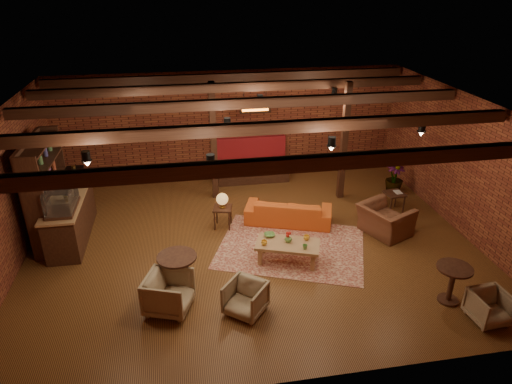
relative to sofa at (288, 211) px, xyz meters
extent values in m
plane|color=#361D0D|center=(-1.05, -0.85, -0.31)|extent=(10.00, 10.00, 0.00)
cube|color=black|center=(-1.05, -0.85, 2.89)|extent=(10.00, 8.00, 0.02)
cube|color=maroon|center=(-1.05, 3.15, 1.29)|extent=(10.00, 0.02, 3.20)
cube|color=maroon|center=(-1.05, -4.85, 1.29)|extent=(10.00, 0.02, 3.20)
cube|color=maroon|center=(-6.05, -0.85, 1.29)|extent=(0.02, 8.00, 3.20)
cube|color=maroon|center=(3.95, -0.85, 1.29)|extent=(0.02, 8.00, 3.20)
cylinder|color=black|center=(-1.05, 0.75, 2.54)|extent=(9.60, 0.12, 0.12)
cube|color=black|center=(-1.65, 1.75, 1.29)|extent=(0.16, 0.16, 3.20)
cube|color=black|center=(1.75, 1.15, 1.29)|extent=(0.16, 0.16, 3.20)
imported|color=#337F33|center=(-5.05, 0.35, 0.91)|extent=(0.35, 0.39, 0.30)
cube|color=orange|center=(-0.45, 2.25, 2.04)|extent=(0.86, 0.06, 0.30)
cube|color=maroon|center=(-0.20, -1.14, -0.30)|extent=(3.89, 3.46, 0.01)
imported|color=#CC531C|center=(0.00, 0.00, 0.00)|extent=(2.27, 1.47, 0.62)
cube|color=#AA794F|center=(-0.42, -1.69, 0.12)|extent=(1.49, 1.09, 0.06)
cube|color=#AA794F|center=(-1.03, -1.72, -0.11)|extent=(0.09, 0.09, 0.40)
cube|color=#AA794F|center=(0.02, -2.11, -0.11)|extent=(0.09, 0.09, 0.40)
cube|color=#AA794F|center=(-0.86, -1.27, -0.11)|extent=(0.09, 0.09, 0.40)
cube|color=#AA794F|center=(0.18, -1.66, -0.11)|extent=(0.09, 0.09, 0.40)
imported|color=yellow|center=(-0.93, -1.67, 0.21)|extent=(0.17, 0.17, 0.11)
imported|color=#598A3F|center=(-0.13, -1.97, 0.20)|extent=(0.14, 0.14, 0.10)
imported|color=yellow|center=(0.00, -1.62, 0.21)|extent=(0.17, 0.17, 0.11)
imported|color=#598A3F|center=(-0.75, -1.34, 0.18)|extent=(0.30, 0.30, 0.06)
imported|color=#598A3F|center=(-0.40, -1.64, 0.22)|extent=(0.16, 0.16, 0.13)
sphere|color=red|center=(-0.40, -1.64, 0.35)|extent=(0.10, 0.10, 0.10)
cube|color=black|center=(-1.63, 0.04, 0.21)|extent=(0.52, 0.52, 0.04)
cylinder|color=black|center=(-1.63, 0.04, -0.06)|extent=(0.04, 0.04, 0.50)
cylinder|color=olive|center=(-1.63, 0.04, 0.24)|extent=(0.14, 0.14, 0.02)
cylinder|color=olive|center=(-1.63, 0.04, 0.31)|extent=(0.04, 0.04, 0.21)
sphere|color=orange|center=(-1.63, 0.04, 0.46)|extent=(0.29, 0.29, 0.29)
cylinder|color=black|center=(-2.74, -2.29, 0.46)|extent=(0.76, 0.76, 0.04)
cylinder|color=black|center=(-2.74, -2.29, 0.08)|extent=(0.11, 0.11, 0.74)
cylinder|color=black|center=(-2.74, -2.29, -0.29)|extent=(0.45, 0.45, 0.04)
imported|color=#BFB394|center=(-2.92, -2.83, 0.10)|extent=(0.96, 0.99, 0.81)
imported|color=#BFB394|center=(-1.56, -3.15, 0.03)|extent=(0.91, 0.90, 0.68)
imported|color=brown|center=(2.12, -0.92, 0.18)|extent=(1.11, 1.30, 0.97)
cube|color=black|center=(2.83, 0.11, 0.20)|extent=(0.53, 0.53, 0.04)
cylinder|color=black|center=(2.83, 0.11, -0.07)|extent=(0.04, 0.04, 0.48)
imported|color=black|center=(2.83, 0.11, 0.23)|extent=(0.20, 0.25, 0.02)
cylinder|color=black|center=(2.28, -3.50, 0.44)|extent=(0.65, 0.65, 0.04)
cylinder|color=black|center=(2.28, -3.50, 0.07)|extent=(0.10, 0.10, 0.71)
cylinder|color=black|center=(2.28, -3.50, -0.29)|extent=(0.39, 0.39, 0.04)
imported|color=#BFB394|center=(2.67, -4.11, 0.01)|extent=(0.66, 0.63, 0.65)
imported|color=#4C7F4C|center=(3.35, 1.18, 1.03)|extent=(1.63, 1.63, 2.68)
camera|label=1|loc=(-2.50, -9.70, 5.31)|focal=32.00mm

